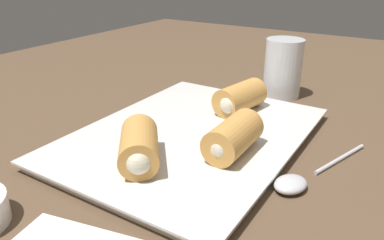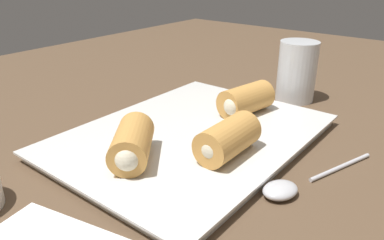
{
  "view_description": "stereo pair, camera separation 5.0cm",
  "coord_description": "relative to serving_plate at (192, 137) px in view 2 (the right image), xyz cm",
  "views": [
    {
      "loc": [
        -35.63,
        -21.74,
        24.71
      ],
      "look_at": [
        2.37,
        2.11,
        5.21
      ],
      "focal_mm": 35.0,
      "sensor_mm": 36.0,
      "label": 1
    },
    {
      "loc": [
        -32.74,
        -25.82,
        24.71
      ],
      "look_at": [
        2.37,
        2.11,
        5.21
      ],
      "focal_mm": 35.0,
      "sensor_mm": 36.0,
      "label": 2
    }
  ],
  "objects": [
    {
      "name": "table_surface",
      "position": [
        -2.37,
        -2.11,
        -1.76
      ],
      "size": [
        180.0,
        140.0,
        2.0
      ],
      "color": "brown",
      "rests_on": "ground"
    },
    {
      "name": "serving_plate",
      "position": [
        0.0,
        0.0,
        0.0
      ],
      "size": [
        35.3,
        26.54,
        1.5
      ],
      "color": "silver",
      "rests_on": "table_surface"
    },
    {
      "name": "roll_front_left",
      "position": [
        9.66,
        -2.33,
        2.88
      ],
      "size": [
        9.15,
        5.71,
        4.27
      ],
      "color": "#D19347",
      "rests_on": "serving_plate"
    },
    {
      "name": "roll_front_right",
      "position": [
        -2.32,
        -7.17,
        2.88
      ],
      "size": [
        8.91,
        4.35,
        4.27
      ],
      "color": "#D19347",
      "rests_on": "serving_plate"
    },
    {
      "name": "roll_back_left",
      "position": [
        -10.34,
        0.37,
        2.88
      ],
      "size": [
        9.03,
        8.42,
        4.27
      ],
      "color": "#D19347",
      "rests_on": "serving_plate"
    },
    {
      "name": "spoon",
      "position": [
        -2.8,
        -15.24,
        -0.12
      ],
      "size": [
        16.84,
        7.14,
        1.4
      ],
      "color": "silver",
      "rests_on": "table_surface"
    },
    {
      "name": "drinking_glass",
      "position": [
        23.94,
        -3.68,
        4.3
      ],
      "size": [
        6.46,
        6.46,
        10.13
      ],
      "color": "silver",
      "rests_on": "table_surface"
    }
  ]
}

